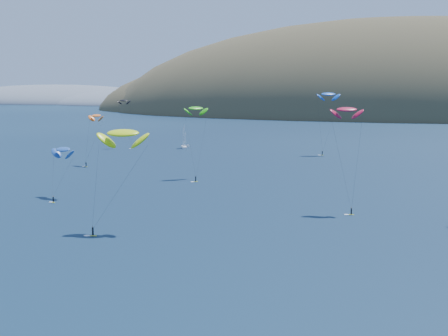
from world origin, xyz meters
name	(u,v)px	position (x,y,z in m)	size (l,w,h in m)	color
ground	(150,316)	(0.00, 0.00, 0.00)	(2800.00, 2800.00, 0.00)	black
island	(416,125)	(39.40, 562.36, -10.74)	(730.00, 300.00, 210.00)	#3D3526
headland	(73,105)	(-445.26, 750.08, -3.36)	(460.00, 250.00, 60.00)	slate
sailboat	(184,146)	(-69.23, 202.09, 0.94)	(9.40, 8.95, 11.24)	white
kitesurfer_1	(96,116)	(-80.63, 137.37, 18.54)	(8.04, 10.50, 20.64)	#CED818
kitesurfer_2	(123,133)	(-25.15, 45.18, 20.64)	(11.31, 11.85, 23.61)	#CED818
kitesurfer_3	(196,108)	(-34.42, 119.17, 22.65)	(8.36, 14.63, 24.88)	#CED818
kitesurfer_4	(328,94)	(-0.87, 196.87, 25.96)	(10.52, 9.42, 28.67)	#CED818
kitesurfer_9	(347,110)	(18.28, 78.39, 24.71)	(7.97, 7.95, 26.87)	#CED818
kitesurfer_10	(63,149)	(-57.95, 75.45, 12.97)	(9.14, 13.14, 15.31)	#CED818
kitesurfer_12	(124,101)	(-97.17, 196.24, 22.29)	(9.38, 6.58, 24.05)	#CED818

